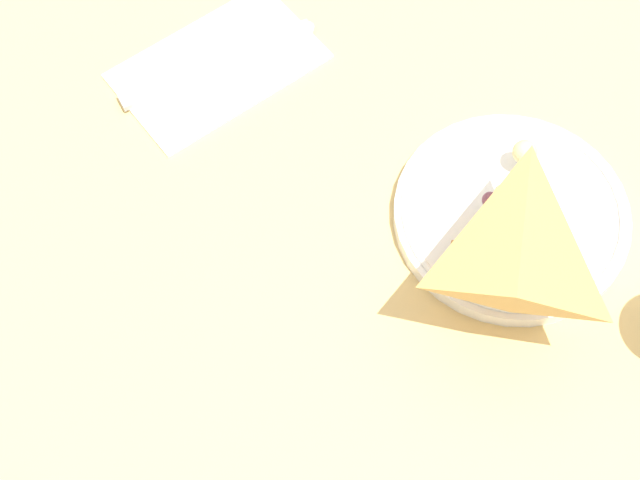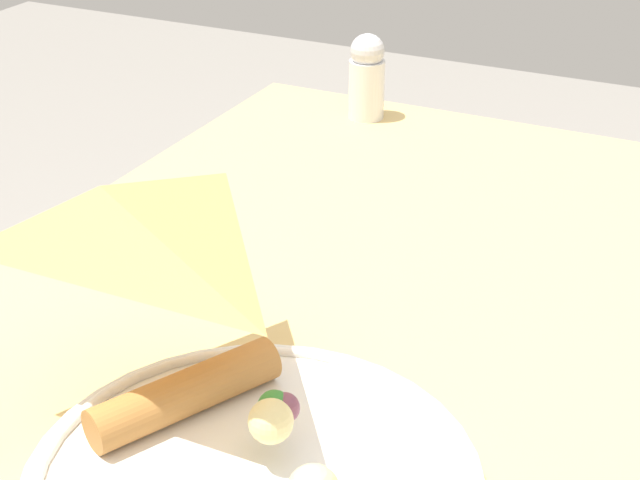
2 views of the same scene
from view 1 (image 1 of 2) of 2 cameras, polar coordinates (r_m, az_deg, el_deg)
The scene contains 5 objects.
ground_plane at distance 1.69m, azimuth 3.54°, elevation -9.44°, with size 6.00×6.00×0.00m, color gray.
dining_table at distance 1.10m, azimuth 5.40°, elevation 1.64°, with size 1.00×0.77×0.78m.
plate_pizza at distance 0.95m, azimuth 11.14°, elevation 1.71°, with size 0.22×0.22×0.05m.
napkin_folded at distance 1.05m, azimuth -5.95°, elevation 10.03°, with size 0.24×0.20×0.00m.
butter_knife at distance 1.04m, azimuth -6.58°, elevation 9.94°, with size 0.22×0.07×0.01m.
Camera 1 is at (-0.24, -0.50, 1.60)m, focal length 55.00 mm.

